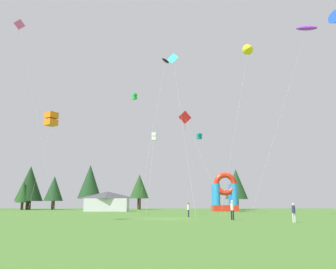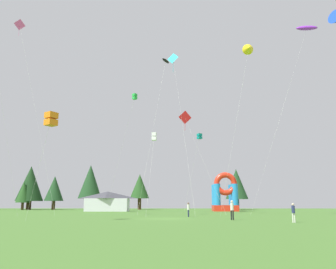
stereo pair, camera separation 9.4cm
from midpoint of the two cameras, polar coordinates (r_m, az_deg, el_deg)
ground_plane at (r=36.22m, az=-0.37°, el=-13.70°), size 120.00×120.00×0.00m
kite_teal_box at (r=58.20m, az=5.12°, el=-0.33°), size 3.14×4.36×12.95m
kite_white_box at (r=45.16m, az=-2.36°, el=-0.35°), size 0.92×4.55×10.59m
kite_orange_box at (r=33.17m, az=-18.74°, el=2.42°), size 2.98×2.24×9.67m
kite_green_box at (r=59.56m, az=-5.60°, el=6.16°), size 5.71×5.13×19.82m
kite_yellow_delta at (r=47.45m, az=13.07°, el=13.62°), size 5.00×1.57×22.09m
kite_cyan_diamond at (r=48.61m, az=0.86°, el=12.09°), size 3.01×8.31×21.53m
kite_red_diamond at (r=50.53m, az=2.71°, el=2.66°), size 5.96×3.36×14.40m
kite_black_parafoil at (r=58.53m, az=-0.45°, el=11.98°), size 4.34×8.27×25.01m
kite_pink_diamond at (r=56.86m, az=-23.30°, el=16.01°), size 8.05×1.97×27.51m
kite_purple_parafoil at (r=59.12m, az=21.82°, el=15.93°), size 11.97×2.64×28.50m
person_far_side at (r=40.75m, az=3.31°, el=-12.04°), size 0.35×0.35×1.62m
person_near_camera at (r=34.12m, az=10.45°, el=-11.85°), size 0.40×0.40×1.83m
person_midfield at (r=31.11m, az=19.89°, el=-11.76°), size 0.29×0.29×1.57m
inflatable_blue_arch at (r=66.97m, az=9.28°, el=-10.03°), size 4.54×4.71×7.15m
festival_tent at (r=66.40m, az=-10.04°, el=-10.79°), size 7.82×3.59×3.62m
tree_row_1 at (r=84.36m, az=-22.79°, el=-8.73°), size 3.13×3.13×6.24m
tree_row_2 at (r=86.11m, az=-21.83°, el=-7.51°), size 6.10×6.10×9.87m
tree_row_3 at (r=84.17m, az=-18.30°, el=-8.45°), size 4.27×4.27×7.58m
tree_row_4 at (r=84.28m, az=-12.77°, el=-7.59°), size 5.50×5.50×10.39m
tree_row_5 at (r=80.98m, az=-4.77°, el=-8.52°), size 4.41×4.41×8.05m
tree_row_6 at (r=82.81m, az=11.11°, el=-8.03°), size 5.19×5.19×9.29m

